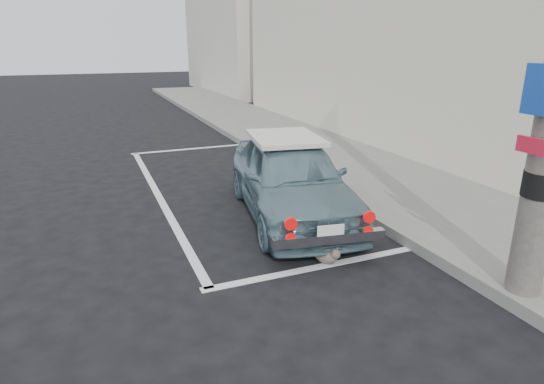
% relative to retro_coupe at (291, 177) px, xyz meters
% --- Properties ---
extents(ground, '(80.00, 80.00, 0.00)m').
position_rel_retro_coupe_xyz_m(ground, '(-0.87, -1.22, -0.63)').
color(ground, black).
rests_on(ground, ground).
extents(sidewalk, '(2.80, 40.00, 0.15)m').
position_rel_retro_coupe_xyz_m(sidewalk, '(2.33, 0.78, -0.55)').
color(sidewalk, slate).
rests_on(sidewalk, ground).
extents(shop_building, '(3.50, 18.00, 7.00)m').
position_rel_retro_coupe_xyz_m(shop_building, '(5.46, 2.78, 2.86)').
color(shop_building, beige).
rests_on(shop_building, ground).
extents(building_far, '(3.50, 10.00, 8.00)m').
position_rel_retro_coupe_xyz_m(building_far, '(5.48, 18.78, 3.37)').
color(building_far, beige).
rests_on(building_far, ground).
extents(pline_rear, '(3.00, 0.12, 0.01)m').
position_rel_retro_coupe_xyz_m(pline_rear, '(-0.37, -1.72, -0.63)').
color(pline_rear, silver).
rests_on(pline_rear, ground).
extents(pline_front, '(3.00, 0.12, 0.01)m').
position_rel_retro_coupe_xyz_m(pline_front, '(-0.37, 5.28, -0.63)').
color(pline_front, silver).
rests_on(pline_front, ground).
extents(pline_side, '(0.12, 7.00, 0.01)m').
position_rel_retro_coupe_xyz_m(pline_side, '(-1.77, 1.78, -0.63)').
color(pline_side, silver).
rests_on(pline_side, ground).
extents(retro_coupe, '(2.06, 3.85, 1.24)m').
position_rel_retro_coupe_xyz_m(retro_coupe, '(0.00, 0.00, 0.00)').
color(retro_coupe, slate).
rests_on(retro_coupe, ground).
extents(cat, '(0.32, 0.44, 0.25)m').
position_rel_retro_coupe_xyz_m(cat, '(-0.26, -1.66, -0.52)').
color(cat, '#6D6053').
rests_on(cat, ground).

